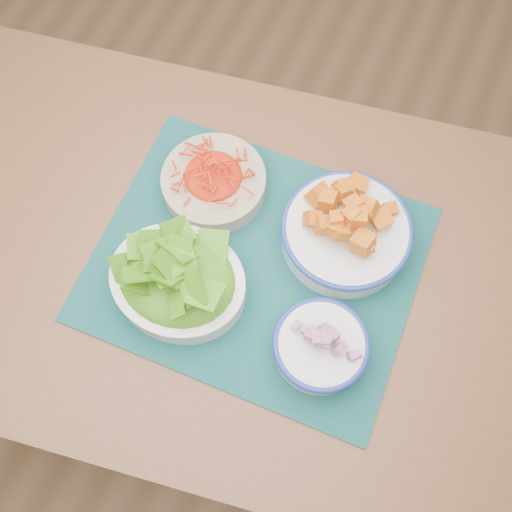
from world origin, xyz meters
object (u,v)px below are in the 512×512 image
at_px(carrot_bowl, 214,179).
at_px(squash_bowl, 347,228).
at_px(table, 205,272).
at_px(placemat, 256,263).
at_px(onion_bowl, 321,345).
at_px(lettuce_bowl, 177,278).

xyz_separation_m(carrot_bowl, squash_bowl, (0.25, -0.00, 0.02)).
bearing_deg(squash_bowl, carrot_bowl, 179.67).
height_order(table, placemat, placemat).
bearing_deg(table, onion_bowl, -26.75).
xyz_separation_m(squash_bowl, lettuce_bowl, (-0.22, -0.20, -0.00)).
xyz_separation_m(carrot_bowl, lettuce_bowl, (0.03, -0.20, 0.02)).
height_order(carrot_bowl, squash_bowl, squash_bowl).
height_order(placemat, lettuce_bowl, lettuce_bowl).
distance_m(placemat, lettuce_bowl, 0.15).
height_order(placemat, carrot_bowl, carrot_bowl).
height_order(table, carrot_bowl, carrot_bowl).
distance_m(placemat, carrot_bowl, 0.17).
bearing_deg(onion_bowl, placemat, 147.52).
bearing_deg(onion_bowl, lettuce_bowl, 178.99).
distance_m(squash_bowl, lettuce_bowl, 0.30).
xyz_separation_m(squash_bowl, onion_bowl, (0.03, -0.20, -0.01)).
bearing_deg(carrot_bowl, placemat, -38.43).
xyz_separation_m(table, carrot_bowl, (-0.03, 0.12, 0.14)).
bearing_deg(placemat, squash_bowl, 37.24).
bearing_deg(carrot_bowl, squash_bowl, -0.33).
relative_size(table, squash_bowl, 4.82).
height_order(carrot_bowl, lettuce_bowl, lettuce_bowl).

